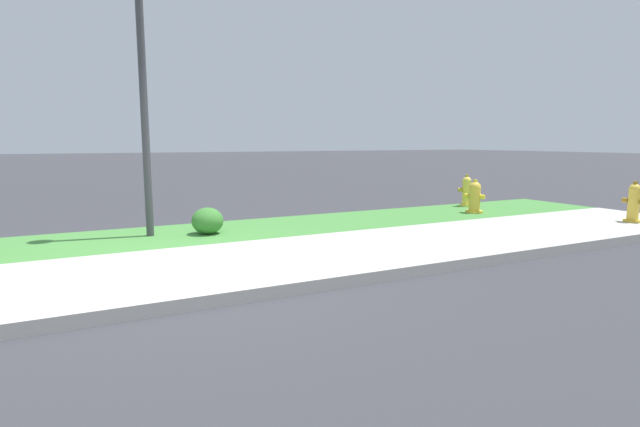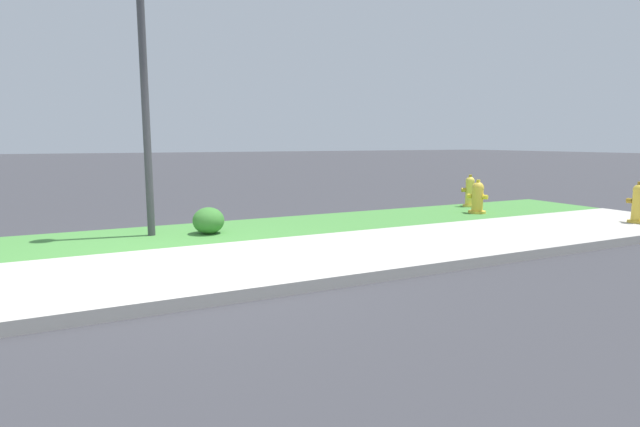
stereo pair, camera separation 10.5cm
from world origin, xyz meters
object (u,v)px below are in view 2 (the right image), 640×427
object	(u,v)px
fire_hydrant_by_grass_verge	(470,191)
street_lamp	(142,41)
shrub_bush_mid_verge	(209,221)
fire_hydrant_across_street	(478,197)
fire_hydrant_mid_block	(638,203)

from	to	relation	value
fire_hydrant_by_grass_verge	street_lamp	size ratio (longest dim) A/B	0.16
fire_hydrant_by_grass_verge	shrub_bush_mid_verge	size ratio (longest dim) A/B	1.45
fire_hydrant_across_street	fire_hydrant_mid_block	world-z (taller)	fire_hydrant_mid_block
street_lamp	fire_hydrant_by_grass_verge	bearing A→B (deg)	3.73
fire_hydrant_across_street	fire_hydrant_by_grass_verge	distance (m)	1.02
shrub_bush_mid_verge	fire_hydrant_across_street	bearing A→B (deg)	-1.85
fire_hydrant_mid_block	fire_hydrant_by_grass_verge	xyz separation A→B (m)	(-1.04, 2.99, -0.01)
street_lamp	shrub_bush_mid_verge	world-z (taller)	street_lamp
fire_hydrant_by_grass_verge	fire_hydrant_across_street	bearing A→B (deg)	-92.47
street_lamp	shrub_bush_mid_verge	distance (m)	2.77
street_lamp	fire_hydrant_mid_block	bearing A→B (deg)	-18.29
street_lamp	shrub_bush_mid_verge	xyz separation A→B (m)	(0.82, -0.23, -2.63)
fire_hydrant_across_street	shrub_bush_mid_verge	bearing A→B (deg)	-116.95
fire_hydrant_mid_block	fire_hydrant_by_grass_verge	bearing A→B (deg)	-168.10
fire_hydrant_by_grass_verge	street_lamp	xyz separation A→B (m)	(-6.70, -0.44, 2.50)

